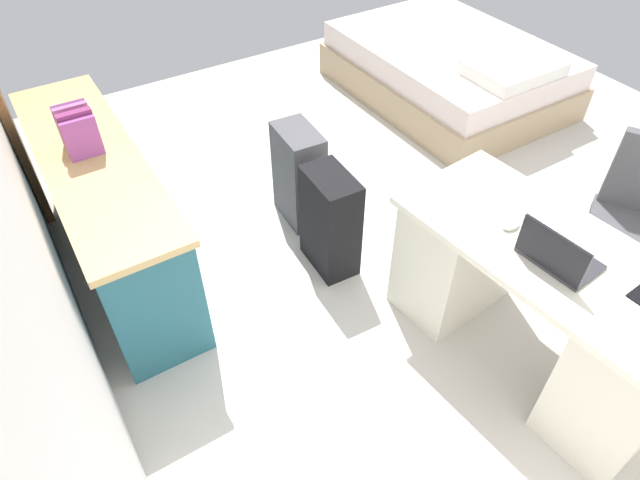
{
  "coord_description": "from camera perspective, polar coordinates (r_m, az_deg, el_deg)",
  "views": [
    {
      "loc": [
        -2.05,
        2.08,
        2.44
      ],
      "look_at": [
        -0.41,
        1.06,
        0.6
      ],
      "focal_mm": 31.02,
      "sensor_mm": 36.0,
      "label": 1
    }
  ],
  "objects": [
    {
      "name": "ground_plane",
      "position": [
        3.81,
        10.36,
        2.79
      ],
      "size": [
        5.45,
        5.45,
        0.0
      ],
      "primitive_type": "plane",
      "color": "beige"
    },
    {
      "name": "desk",
      "position": [
        2.86,
        21.36,
        -6.18
      ],
      "size": [
        1.5,
        0.79,
        0.75
      ],
      "color": "silver",
      "rests_on": "ground_plane"
    },
    {
      "name": "office_chair",
      "position": [
        3.4,
        29.42,
        0.4
      ],
      "size": [
        0.63,
        0.63,
        0.94
      ],
      "color": "black",
      "rests_on": "ground_plane"
    },
    {
      "name": "credenza",
      "position": [
        3.36,
        -20.98,
        2.62
      ],
      "size": [
        1.8,
        0.48,
        0.79
      ],
      "color": "#235B6B",
      "rests_on": "ground_plane"
    },
    {
      "name": "bed",
      "position": [
        5.07,
        13.14,
        16.73
      ],
      "size": [
        1.91,
        1.41,
        0.58
      ],
      "color": "tan",
      "rests_on": "ground_plane"
    },
    {
      "name": "suitcase_black",
      "position": [
        3.19,
        1.05,
        1.87
      ],
      "size": [
        0.37,
        0.24,
        0.65
      ],
      "primitive_type": "cube",
      "rotation": [
        0.0,
        0.0,
        -0.05
      ],
      "color": "black",
      "rests_on": "ground_plane"
    },
    {
      "name": "suitcase_spare_grey",
      "position": [
        3.53,
        -2.19,
        6.66
      ],
      "size": [
        0.37,
        0.24,
        0.65
      ],
      "primitive_type": "cube",
      "rotation": [
        0.0,
        0.0,
        -0.07
      ],
      "color": "#4C4C51",
      "rests_on": "ground_plane"
    },
    {
      "name": "laptop",
      "position": [
        2.52,
        23.23,
        -1.47
      ],
      "size": [
        0.33,
        0.25,
        0.21
      ],
      "color": "#333338",
      "rests_on": "desk"
    },
    {
      "name": "computer_mouse",
      "position": [
        2.65,
        19.12,
        1.51
      ],
      "size": [
        0.07,
        0.11,
        0.03
      ],
      "primitive_type": "ellipsoid",
      "rotation": [
        0.0,
        0.0,
        0.09
      ],
      "color": "white",
      "rests_on": "desk"
    },
    {
      "name": "book_row",
      "position": [
        3.13,
        -23.65,
        10.28
      ],
      "size": [
        0.19,
        0.17,
        0.24
      ],
      "color": "#9D499C",
      "rests_on": "credenza"
    },
    {
      "name": "figurine_small",
      "position": [
        3.38,
        -24.43,
        11.38
      ],
      "size": [
        0.08,
        0.08,
        0.11
      ],
      "primitive_type": "cone",
      "color": "#4C7FBF",
      "rests_on": "credenza"
    }
  ]
}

